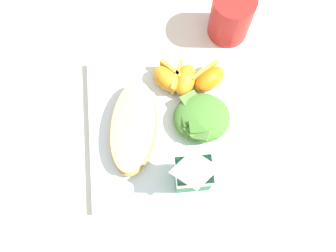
% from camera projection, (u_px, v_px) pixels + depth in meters
% --- Properties ---
extents(ground, '(3.00, 3.00, 0.00)m').
position_uv_depth(ground, '(168.00, 130.00, 0.71)').
color(ground, beige).
extents(white_plate, '(0.28, 0.28, 0.02)m').
position_uv_depth(white_plate, '(168.00, 129.00, 0.71)').
color(white_plate, silver).
rests_on(white_plate, ground).
extents(cheesy_pizza_bread, '(0.11, 0.18, 0.04)m').
position_uv_depth(cheesy_pizza_bread, '(133.00, 128.00, 0.68)').
color(cheesy_pizza_bread, tan).
rests_on(cheesy_pizza_bread, white_plate).
extents(green_salad_pile, '(0.10, 0.10, 0.04)m').
position_uv_depth(green_salad_pile, '(201.00, 118.00, 0.68)').
color(green_salad_pile, '#4C8433').
rests_on(green_salad_pile, white_plate).
extents(milk_carton, '(0.06, 0.04, 0.11)m').
position_uv_depth(milk_carton, '(193.00, 173.00, 0.62)').
color(milk_carton, '#2D8451').
rests_on(milk_carton, white_plate).
extents(orange_wedge_front, '(0.07, 0.06, 0.04)m').
position_uv_depth(orange_wedge_front, '(209.00, 79.00, 0.70)').
color(orange_wedge_front, orange).
rests_on(orange_wedge_front, white_plate).
extents(orange_wedge_middle, '(0.06, 0.07, 0.04)m').
position_uv_depth(orange_wedge_middle, '(184.00, 80.00, 0.70)').
color(orange_wedge_middle, orange).
rests_on(orange_wedge_middle, white_plate).
extents(orange_wedge_rear, '(0.07, 0.07, 0.04)m').
position_uv_depth(orange_wedge_rear, '(167.00, 78.00, 0.70)').
color(orange_wedge_rear, orange).
rests_on(orange_wedge_rear, white_plate).
extents(paper_napkin, '(0.13, 0.13, 0.00)m').
position_uv_depth(paper_napkin, '(38.00, 178.00, 0.69)').
color(paper_napkin, white).
rests_on(paper_napkin, ground).
extents(drinking_red_cup, '(0.08, 0.08, 0.10)m').
position_uv_depth(drinking_red_cup, '(231.00, 16.00, 0.72)').
color(drinking_red_cup, red).
rests_on(drinking_red_cup, ground).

